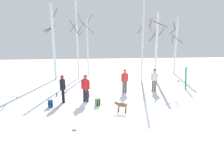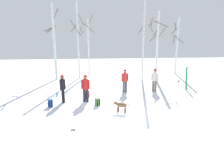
# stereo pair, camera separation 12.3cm
# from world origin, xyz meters

# --- Properties ---
(ground_plane) EXTENTS (60.00, 60.00, 0.00)m
(ground_plane) POSITION_xyz_m (0.00, 0.00, 0.00)
(ground_plane) COLOR white
(person_0) EXTENTS (0.34, 0.50, 1.72)m
(person_0) POSITION_xyz_m (-3.56, 2.44, 0.98)
(person_0) COLOR black
(person_0) RESTS_ON ground_plane
(person_1) EXTENTS (0.51, 0.34, 1.72)m
(person_1) POSITION_xyz_m (-2.18, 2.36, 0.98)
(person_1) COLOR #1E2338
(person_1) RESTS_ON ground_plane
(person_2) EXTENTS (0.52, 0.34, 1.72)m
(person_2) POSITION_xyz_m (0.59, 4.24, 0.98)
(person_2) COLOR #4C4C56
(person_2) RESTS_ON ground_plane
(person_3) EXTENTS (0.46, 0.34, 1.72)m
(person_3) POSITION_xyz_m (2.83, 4.29, 0.98)
(person_3) COLOR #72604C
(person_3) RESTS_ON ground_plane
(dog) EXTENTS (0.83, 0.46, 0.57)m
(dog) POSITION_xyz_m (-0.29, 0.43, 0.39)
(dog) COLOR brown
(dog) RESTS_ON ground_plane
(ski_pair_planted_0) EXTENTS (0.19, 0.15, 1.79)m
(ski_pair_planted_0) POSITION_xyz_m (5.41, 4.52, 0.89)
(ski_pair_planted_0) COLOR green
(ski_pair_planted_0) RESTS_ON ground_plane
(ski_pair_lying_0) EXTENTS (0.75, 1.80, 0.05)m
(ski_pair_lying_0) POSITION_xyz_m (-2.61, -1.40, 0.01)
(ski_pair_lying_0) COLOR white
(ski_pair_lying_0) RESTS_ON ground_plane
(ski_poles_0) EXTENTS (0.07, 0.21, 1.49)m
(ski_poles_0) POSITION_xyz_m (3.18, 1.17, 0.80)
(ski_poles_0) COLOR #B2B2BC
(ski_poles_0) RESTS_ON ground_plane
(backpack_0) EXTENTS (0.34, 0.34, 0.44)m
(backpack_0) POSITION_xyz_m (-2.13, 3.28, 0.21)
(backpack_0) COLOR red
(backpack_0) RESTS_ON ground_plane
(backpack_1) EXTENTS (0.33, 0.34, 0.44)m
(backpack_1) POSITION_xyz_m (-1.49, 1.59, 0.21)
(backpack_1) COLOR #4C7F3F
(backpack_1) RESTS_ON ground_plane
(backpack_2) EXTENTS (0.31, 0.33, 0.44)m
(backpack_2) POSITION_xyz_m (-4.18, 1.66, 0.21)
(backpack_2) COLOR #1E4C99
(backpack_2) RESTS_ON ground_plane
(water_bottle_0) EXTENTS (0.08, 0.08, 0.28)m
(water_bottle_0) POSITION_xyz_m (-4.18, 3.77, 0.13)
(water_bottle_0) COLOR #1E72BF
(water_bottle_0) RESTS_ON ground_plane
(birch_tree_0) EXTENTS (1.44, 0.97, 6.97)m
(birch_tree_0) POSITION_xyz_m (-5.21, 9.74, 3.58)
(birch_tree_0) COLOR silver
(birch_tree_0) RESTS_ON ground_plane
(birch_tree_1) EXTENTS (1.34, 1.34, 7.36)m
(birch_tree_1) POSITION_xyz_m (-3.02, 10.03, 3.79)
(birch_tree_1) COLOR silver
(birch_tree_1) RESTS_ON ground_plane
(birch_tree_2) EXTENTS (1.56, 1.56, 6.32)m
(birch_tree_2) POSITION_xyz_m (-2.06, 11.81, 3.14)
(birch_tree_2) COLOR silver
(birch_tree_2) RESTS_ON ground_plane
(birch_tree_3) EXTENTS (1.36, 1.44, 7.74)m
(birch_tree_3) POSITION_xyz_m (3.04, 8.40, 3.94)
(birch_tree_3) COLOR silver
(birch_tree_3) RESTS_ON ground_plane
(birch_tree_4) EXTENTS (1.60, 1.60, 6.29)m
(birch_tree_4) POSITION_xyz_m (4.45, 8.73, 3.33)
(birch_tree_4) COLOR silver
(birch_tree_4) RESTS_ON ground_plane
(birch_tree_5) EXTENTS (1.15, 1.35, 6.17)m
(birch_tree_5) POSITION_xyz_m (7.68, 11.50, 3.21)
(birch_tree_5) COLOR silver
(birch_tree_5) RESTS_ON ground_plane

